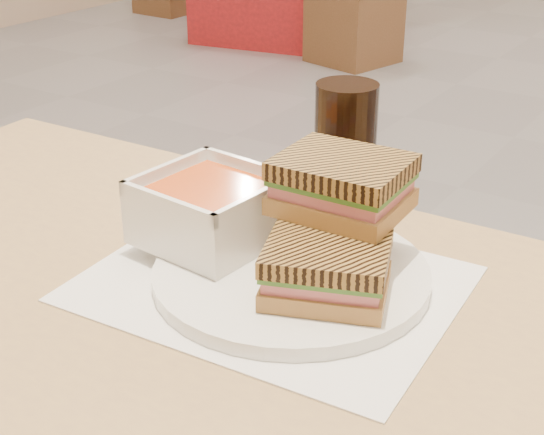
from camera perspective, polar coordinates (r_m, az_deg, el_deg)
The scene contains 7 objects.
tray_liner at distance 0.78m, azimuth -0.06°, elevation -4.79°, with size 0.37×0.29×0.00m.
plate at distance 0.78m, azimuth 1.39°, elevation -4.09°, with size 0.27×0.27×0.01m.
soup_bowl at distance 0.82m, azimuth -4.41°, elevation 0.42°, with size 0.14×0.14×0.07m.
panini_lower at distance 0.72m, azimuth 3.94°, elevation -3.75°, with size 0.14×0.12×0.05m.
panini_upper at distance 0.76m, azimuth 5.06°, elevation 2.39°, with size 0.12×0.10×0.05m.
cola_glass at distance 0.91m, azimuth 5.26°, elevation 4.97°, with size 0.07×0.07×0.15m.
bg_chair_0r at distance 4.51m, azimuth 5.93°, elevation 13.84°, with size 0.48×0.48×0.45m.
Camera 1 is at (0.38, -2.56, 1.15)m, focal length 52.42 mm.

